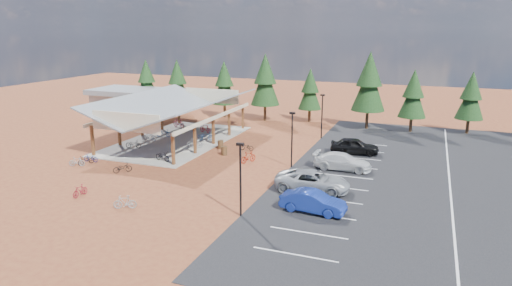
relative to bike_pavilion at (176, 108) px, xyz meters
name	(u,v)px	position (x,y,z in m)	size (l,w,h in m)	color
ground	(233,167)	(10.00, -7.00, -3.82)	(140.00, 140.00, 0.00)	maroon
asphalt_lot	(449,181)	(28.50, -4.00, -3.80)	(27.00, 44.00, 0.04)	black
concrete_pad	(177,140)	(0.00, 0.00, -3.77)	(10.60, 18.60, 0.10)	gray
bike_pavilion	(176,108)	(0.00, 0.00, 0.00)	(11.65, 19.40, 4.97)	brown
outbuilding	(131,102)	(-14.00, 11.00, -1.80)	(11.00, 7.00, 3.90)	#ADA593
lamp_post_0	(240,174)	(15.00, -17.00, -0.85)	(0.50, 0.25, 5.14)	black
lamp_post_1	(292,136)	(15.00, -5.00, -0.85)	(0.50, 0.25, 5.14)	black
lamp_post_2	(322,113)	(15.00, 7.00, -0.85)	(0.50, 0.25, 5.14)	black
trash_bin_0	(224,151)	(7.51, -3.49, -3.37)	(0.60, 0.60, 0.90)	#4E341B
trash_bin_1	(221,144)	(6.08, -1.32, -3.37)	(0.60, 0.60, 0.90)	#4E341B
pine_0	(146,80)	(-14.05, 15.20, 0.97)	(3.37, 3.37, 7.86)	#382314
pine_1	(177,81)	(-8.23, 14.44, 1.08)	(3.45, 3.45, 8.03)	#382314
pine_2	(224,83)	(-0.87, 14.80, 1.05)	(3.42, 3.42, 7.98)	#382314
pine_3	(265,80)	(5.37, 14.47, 1.76)	(3.92, 3.92, 9.14)	#382314
pine_4	(310,89)	(11.27, 15.91, 0.58)	(3.10, 3.10, 7.23)	#382314
pine_5	(369,82)	(19.16, 14.26, 2.10)	(4.16, 4.16, 9.69)	#382314
pine_6	(413,94)	(24.46, 14.21, 0.87)	(3.30, 3.30, 7.69)	#382314
pine_7	(471,96)	(30.91, 15.69, 0.77)	(3.23, 3.23, 7.53)	#382314
bike_0	(133,144)	(-2.48, -4.74, -3.28)	(0.58, 1.67, 0.88)	black
bike_1	(149,137)	(-2.61, -1.65, -3.19)	(0.50, 1.77, 1.07)	gray
bike_2	(164,133)	(-2.23, 0.79, -3.27)	(0.61, 1.74, 0.91)	#25549B
bike_3	(179,123)	(-3.32, 6.03, -3.16)	(0.53, 1.86, 1.12)	maroon
bike_4	(162,156)	(3.03, -7.80, -3.25)	(0.63, 1.81, 0.95)	black
bike_5	(195,143)	(3.50, -2.28, -3.22)	(0.48, 1.69, 1.02)	gray
bike_6	(205,136)	(3.02, 1.14, -3.25)	(0.63, 1.80, 0.95)	navy
bike_7	(205,128)	(1.30, 4.46, -3.18)	(0.51, 1.81, 1.09)	maroon
bike_8	(86,160)	(-3.21, -11.07, -3.39)	(0.58, 1.65, 0.87)	black
bike_9	(77,162)	(-3.65, -11.82, -3.38)	(0.42, 1.48, 0.89)	gray
bike_10	(91,158)	(-3.40, -10.24, -3.42)	(0.53, 1.53, 0.80)	navy
bike_11	(80,191)	(2.13, -17.91, -3.37)	(0.42, 1.50, 0.90)	maroon
bike_12	(122,168)	(1.49, -11.88, -3.39)	(0.57, 1.65, 0.86)	black
bike_13	(125,202)	(6.85, -18.76, -3.33)	(0.46, 1.64, 0.99)	#929599
bike_15	(248,157)	(10.76, -5.07, -3.27)	(0.52, 1.83, 1.10)	#A01C0A
bike_16	(247,147)	(8.94, -1.04, -3.41)	(0.54, 1.56, 0.82)	black
car_1	(313,202)	(19.43, -14.62, -3.04)	(1.58, 4.54, 1.49)	navy
car_2	(313,181)	(18.37, -10.54, -2.98)	(2.68, 5.81, 1.61)	#95999C
car_3	(343,161)	(19.52, -4.14, -3.04)	(2.09, 5.15, 1.49)	silver
car_4	(355,146)	(19.67, 1.58, -2.97)	(1.93, 4.79, 1.63)	black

